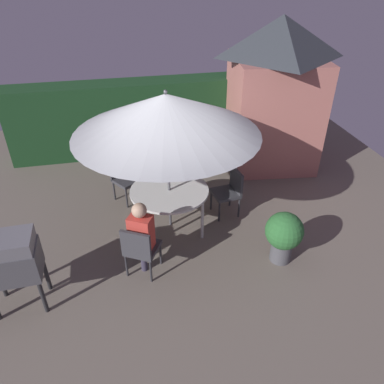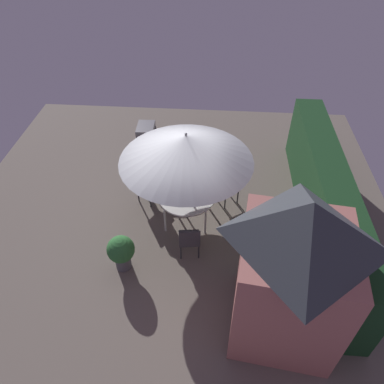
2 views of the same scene
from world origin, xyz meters
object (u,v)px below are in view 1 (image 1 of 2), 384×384
object	(u,v)px
chair_toward_hedge	(124,176)
person_in_red	(141,231)
chair_far_side	(230,189)
potted_plant_by_shed	(284,234)
bbq_grill	(11,259)
patio_umbrella	(166,114)
chair_near_shed	(140,248)
patio_table	(169,192)
garden_shed	(275,93)

from	to	relation	value
chair_toward_hedge	person_in_red	world-z (taller)	person_in_red
chair_far_side	potted_plant_by_shed	size ratio (longest dim) A/B	1.02
bbq_grill	potted_plant_by_shed	size ratio (longest dim) A/B	1.35
patio_umbrella	chair_near_shed	xyz separation A→B (m)	(-0.63, -1.13, -1.61)
patio_umbrella	potted_plant_by_shed	distance (m)	2.60
chair_toward_hedge	patio_table	bearing A→B (deg)	-55.32
garden_shed	person_in_red	size ratio (longest dim) A/B	2.55
patio_table	person_in_red	xyz separation A→B (m)	(-0.58, -1.05, 0.08)
chair_near_shed	potted_plant_by_shed	world-z (taller)	chair_near_shed
person_in_red	patio_umbrella	bearing A→B (deg)	60.90
garden_shed	chair_toward_hedge	distance (m)	3.70
chair_far_side	person_in_red	world-z (taller)	person_in_red
patio_table	potted_plant_by_shed	distance (m)	2.05
garden_shed	patio_table	world-z (taller)	garden_shed
garden_shed	chair_toward_hedge	bearing A→B (deg)	-164.59
patio_table	chair_near_shed	xyz separation A→B (m)	(-0.63, -1.13, -0.18)
garden_shed	potted_plant_by_shed	world-z (taller)	garden_shed
chair_near_shed	patio_table	bearing A→B (deg)	60.90
chair_near_shed	person_in_red	xyz separation A→B (m)	(0.04, 0.07, 0.26)
patio_table	person_in_red	distance (m)	1.21
patio_table	patio_umbrella	size ratio (longest dim) A/B	0.46
chair_far_side	potted_plant_by_shed	xyz separation A→B (m)	(0.44, -1.42, 0.00)
garden_shed	patio_table	size ratio (longest dim) A/B	2.34
patio_umbrella	potted_plant_by_shed	bearing A→B (deg)	-38.46
patio_umbrella	chair_toward_hedge	world-z (taller)	patio_umbrella
patio_table	garden_shed	bearing A→B (deg)	36.94
garden_shed	bbq_grill	bearing A→B (deg)	-145.92
bbq_grill	garden_shed	bearing A→B (deg)	34.08
chair_toward_hedge	patio_umbrella	bearing A→B (deg)	-55.32
bbq_grill	person_in_red	xyz separation A→B (m)	(1.73, 0.31, -0.06)
potted_plant_by_shed	patio_umbrella	bearing A→B (deg)	141.54
garden_shed	potted_plant_by_shed	xyz separation A→B (m)	(-1.07, -3.27, -1.11)
bbq_grill	chair_far_side	bearing A→B (deg)	23.65
chair_near_shed	chair_far_side	world-z (taller)	same
bbq_grill	chair_near_shed	world-z (taller)	bbq_grill
patio_umbrella	patio_table	bearing A→B (deg)	0.00
bbq_grill	patio_umbrella	bearing A→B (deg)	30.53
patio_umbrella	bbq_grill	bearing A→B (deg)	-149.47
chair_far_side	person_in_red	size ratio (longest dim) A/B	0.71
garden_shed	person_in_red	world-z (taller)	garden_shed
patio_table	person_in_red	world-z (taller)	person_in_red
chair_far_side	chair_toward_hedge	bearing A→B (deg)	154.26
patio_table	chair_toward_hedge	bearing A→B (deg)	124.68
chair_far_side	potted_plant_by_shed	world-z (taller)	chair_far_side
chair_near_shed	chair_toward_hedge	size ratio (longest dim) A/B	1.00
chair_near_shed	person_in_red	bearing A→B (deg)	60.90
garden_shed	potted_plant_by_shed	size ratio (longest dim) A/B	3.62
chair_far_side	potted_plant_by_shed	distance (m)	1.49
patio_umbrella	chair_far_side	size ratio (longest dim) A/B	3.31
patio_table	chair_near_shed	world-z (taller)	chair_near_shed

